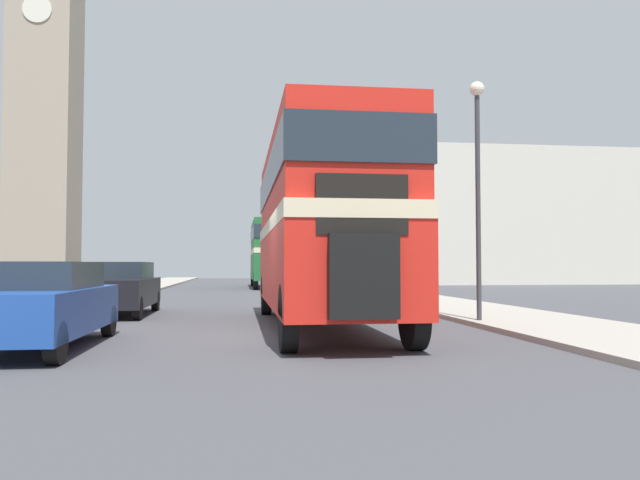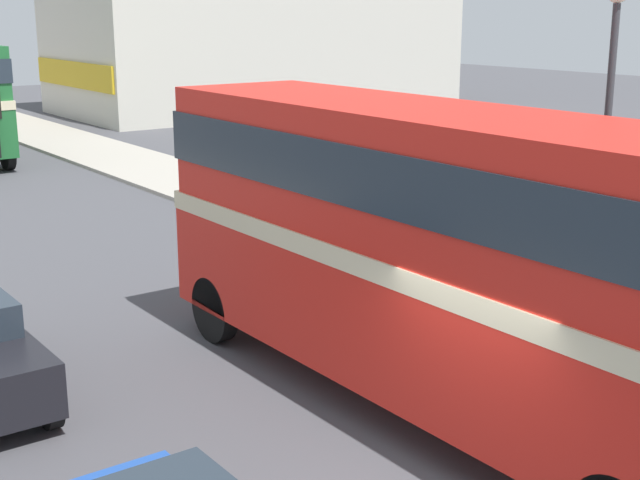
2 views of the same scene
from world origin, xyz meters
The scene contains 5 objects.
double_decker_bus centered at (1.43, 2.02, 2.55)m, with size 2.45×10.31×4.27m.
pedestrian_walking centered at (6.72, 10.88, 0.99)m, with size 0.31×0.31×1.54m.
bicycle_on_pavement centered at (6.66, 17.55, 0.48)m, with size 0.05×1.76×0.78m.
street_lamp centered at (5.34, 2.10, 3.96)m, with size 0.36×0.36×5.86m.
shop_building_block centered at (20.90, 37.09, 5.32)m, with size 21.94×10.27×10.63m.
Camera 2 is at (-6.69, -6.63, 5.55)m, focal length 50.00 mm.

